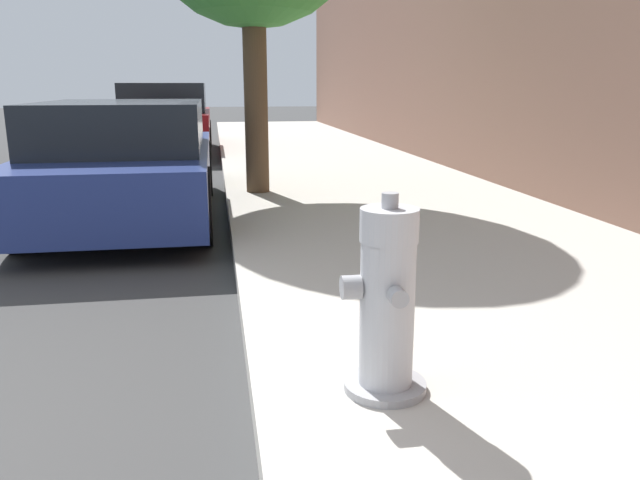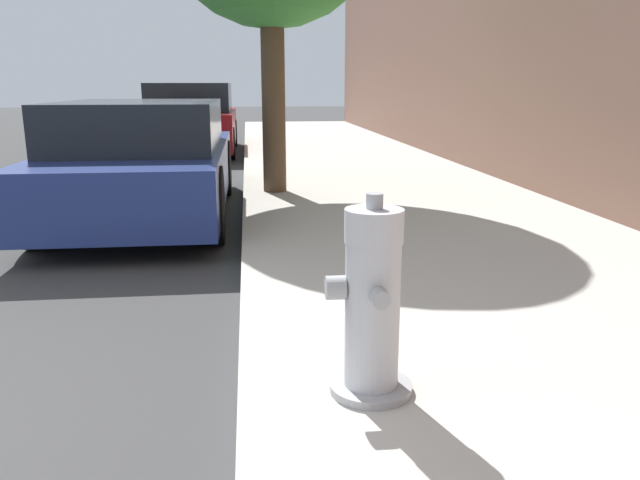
# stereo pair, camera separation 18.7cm
# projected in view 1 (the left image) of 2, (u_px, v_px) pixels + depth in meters

# --- Properties ---
(fire_hydrant) EXTENTS (0.36, 0.36, 0.84)m
(fire_hydrant) POSITION_uv_depth(u_px,v_px,m) (387.00, 305.00, 2.54)
(fire_hydrant) COLOR #97979C
(fire_hydrant) RESTS_ON sidewalk_slab
(parked_car_near) EXTENTS (1.72, 4.19, 1.24)m
(parked_car_near) POSITION_uv_depth(u_px,v_px,m) (128.00, 162.00, 6.55)
(parked_car_near) COLOR navy
(parked_car_near) RESTS_ON ground_plane
(parked_car_mid) EXTENTS (1.77, 4.26, 1.44)m
(parked_car_mid) POSITION_uv_depth(u_px,v_px,m) (167.00, 120.00, 12.83)
(parked_car_mid) COLOR maroon
(parked_car_mid) RESTS_ON ground_plane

